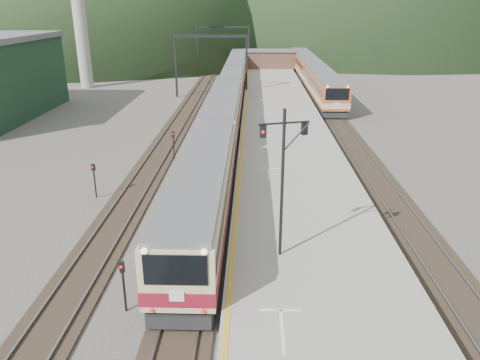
{
  "coord_description": "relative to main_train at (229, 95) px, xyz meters",
  "views": [
    {
      "loc": [
        2.7,
        -7.37,
        11.65
      ],
      "look_at": [
        1.98,
        18.21,
        2.0
      ],
      "focal_mm": 35.0,
      "sensor_mm": 36.0,
      "label": 1
    }
  ],
  "objects": [
    {
      "name": "track_main",
      "position": [
        0.0,
        -5.5,
        -1.88
      ],
      "size": [
        2.6,
        200.0,
        0.23
      ],
      "color": "black",
      "rests_on": "ground"
    },
    {
      "name": "track_far",
      "position": [
        -5.0,
        -5.5,
        -1.88
      ],
      "size": [
        2.6,
        200.0,
        0.23
      ],
      "color": "black",
      "rests_on": "ground"
    },
    {
      "name": "track_second",
      "position": [
        11.5,
        -5.5,
        -1.88
      ],
      "size": [
        2.6,
        200.0,
        0.23
      ],
      "color": "black",
      "rests_on": "ground"
    },
    {
      "name": "platform",
      "position": [
        5.6,
        -7.5,
        -1.45
      ],
      "size": [
        8.0,
        100.0,
        1.0
      ],
      "primitive_type": "cube",
      "color": "gray",
      "rests_on": "ground"
    },
    {
      "name": "gantry_near",
      "position": [
        -2.85,
        9.5,
        3.64
      ],
      "size": [
        9.55,
        0.25,
        8.0
      ],
      "color": "black",
      "rests_on": "ground"
    },
    {
      "name": "gantry_far",
      "position": [
        -2.85,
        34.5,
        3.64
      ],
      "size": [
        9.55,
        0.25,
        8.0
      ],
      "color": "black",
      "rests_on": "ground"
    },
    {
      "name": "station_shed",
      "position": [
        5.6,
        32.5,
        0.62
      ],
      "size": [
        9.4,
        4.4,
        3.1
      ],
      "color": "brown",
      "rests_on": "platform"
    },
    {
      "name": "main_train",
      "position": [
        0.0,
        0.0,
        0.0
      ],
      "size": [
        2.81,
        77.14,
        3.43
      ],
      "color": "tan",
      "rests_on": "track_main"
    },
    {
      "name": "second_train",
      "position": [
        11.5,
        26.92,
        0.11
      ],
      "size": [
        2.99,
        61.27,
        3.65
      ],
      "color": "#A34F29",
      "rests_on": "track_second"
    },
    {
      "name": "signal_mast",
      "position": [
        3.98,
        -34.14,
        3.15
      ],
      "size": [
        2.13,
        0.74,
        6.69
      ],
      "color": "black",
      "rests_on": "platform"
    },
    {
      "name": "short_signal_a",
      "position": [
        -2.36,
        -37.15,
        -0.48
      ],
      "size": [
        0.26,
        0.22,
        2.27
      ],
      "color": "black",
      "rests_on": "ground"
    },
    {
      "name": "short_signal_b",
      "position": [
        -3.58,
        -17.32,
        -0.48
      ],
      "size": [
        0.23,
        0.17,
        2.27
      ],
      "color": "black",
      "rests_on": "ground"
    },
    {
      "name": "short_signal_c",
      "position": [
        -7.3,
        -25.43,
        -0.48
      ],
      "size": [
        0.25,
        0.21,
        2.27
      ],
      "color": "black",
      "rests_on": "ground"
    }
  ]
}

